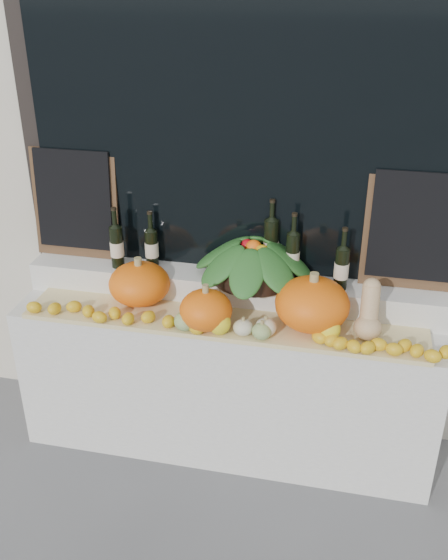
% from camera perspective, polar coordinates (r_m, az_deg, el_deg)
% --- Properties ---
extents(storefront_facade, '(7.00, 0.94, 4.50)m').
position_cam_1_polar(storefront_facade, '(3.62, 2.89, 22.06)').
color(storefront_facade, beige).
rests_on(storefront_facade, ground).
extents(display_sill, '(2.30, 0.55, 0.88)m').
position_cam_1_polar(display_sill, '(3.60, 0.26, -9.10)').
color(display_sill, silver).
rests_on(display_sill, ground).
extents(rear_tier, '(2.30, 0.25, 0.16)m').
position_cam_1_polar(rear_tier, '(3.45, 0.79, -0.67)').
color(rear_tier, silver).
rests_on(rear_tier, display_sill).
extents(straw_bedding, '(2.10, 0.32, 0.02)m').
position_cam_1_polar(straw_bedding, '(3.25, -0.19, -3.96)').
color(straw_bedding, tan).
rests_on(straw_bedding, display_sill).
extents(pumpkin_left, '(0.35, 0.35, 0.23)m').
position_cam_1_polar(pumpkin_left, '(3.39, -7.73, -0.34)').
color(pumpkin_left, orange).
rests_on(pumpkin_left, straw_bedding).
extents(pumpkin_right, '(0.44, 0.44, 0.27)m').
position_cam_1_polar(pumpkin_right, '(3.16, 8.07, -2.19)').
color(pumpkin_right, orange).
rests_on(pumpkin_right, straw_bedding).
extents(pumpkin_center, '(0.31, 0.31, 0.20)m').
position_cam_1_polar(pumpkin_center, '(3.14, -1.67, -2.75)').
color(pumpkin_center, orange).
rests_on(pumpkin_center, straw_bedding).
extents(butternut_squash, '(0.14, 0.20, 0.29)m').
position_cam_1_polar(butternut_squash, '(3.14, 13.12, -3.00)').
color(butternut_squash, tan).
rests_on(butternut_squash, straw_bedding).
extents(decorative_gourds, '(0.83, 0.17, 0.15)m').
position_cam_1_polar(decorative_gourds, '(3.10, 2.51, -4.22)').
color(decorative_gourds, '#31661E').
rests_on(decorative_gourds, straw_bedding).
extents(lemon_heap, '(2.20, 0.16, 0.06)m').
position_cam_1_polar(lemon_heap, '(3.13, -0.62, -4.30)').
color(lemon_heap, gold).
rests_on(lemon_heap, straw_bedding).
extents(produce_bowl, '(0.68, 0.68, 0.23)m').
position_cam_1_polar(produce_bowl, '(3.33, 2.70, 1.86)').
color(produce_bowl, black).
rests_on(produce_bowl, rear_tier).
extents(wine_bottle_far_left, '(0.08, 0.08, 0.35)m').
position_cam_1_polar(wine_bottle_far_left, '(3.50, -9.77, 3.07)').
color(wine_bottle_far_left, black).
rests_on(wine_bottle_far_left, rear_tier).
extents(wine_bottle_near_left, '(0.08, 0.08, 0.32)m').
position_cam_1_polar(wine_bottle_near_left, '(3.50, -6.63, 3.03)').
color(wine_bottle_near_left, black).
rests_on(wine_bottle_near_left, rear_tier).
extents(wine_bottle_tall, '(0.08, 0.08, 0.42)m').
position_cam_1_polar(wine_bottle_tall, '(3.37, 4.31, 3.12)').
color(wine_bottle_tall, black).
rests_on(wine_bottle_tall, rear_tier).
extents(wine_bottle_near_right, '(0.08, 0.08, 0.38)m').
position_cam_1_polar(wine_bottle_near_right, '(3.31, 6.27, 2.20)').
color(wine_bottle_near_right, black).
rests_on(wine_bottle_near_right, rear_tier).
extents(wine_bottle_far_right, '(0.08, 0.08, 0.34)m').
position_cam_1_polar(wine_bottle_far_right, '(3.27, 10.69, 1.12)').
color(wine_bottle_far_right, black).
rests_on(wine_bottle_far_right, rear_tier).
extents(chalkboard_left, '(0.50, 0.08, 0.62)m').
position_cam_1_polar(chalkboard_left, '(3.61, -13.51, 6.94)').
color(chalkboard_left, '#4C331E').
rests_on(chalkboard_left, rear_tier).
extents(chalkboard_right, '(0.50, 0.08, 0.62)m').
position_cam_1_polar(chalkboard_right, '(3.29, 17.00, 4.46)').
color(chalkboard_right, '#4C331E').
rests_on(chalkboard_right, rear_tier).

